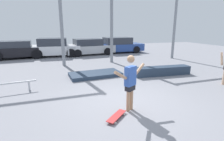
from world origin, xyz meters
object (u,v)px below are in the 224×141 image
object	(u,v)px
skateboarder	(130,80)
parked_car_white	(55,48)
parked_car_silver	(89,47)
parked_car_black	(17,50)
skateboard	(116,116)
grind_box	(162,71)
manual_pad	(95,74)
parked_car_blue	(119,45)

from	to	relation	value
skateboarder	parked_car_white	world-z (taller)	skateboarder
parked_car_silver	parked_car_black	bearing A→B (deg)	174.65
skateboard	parked_car_silver	distance (m)	11.17
grind_box	manual_pad	world-z (taller)	grind_box
grind_box	skateboarder	bearing A→B (deg)	-136.23
skateboarder	skateboard	bearing A→B (deg)	-177.97
grind_box	parked_car_blue	bearing A→B (deg)	85.01
parked_car_black	parked_car_blue	size ratio (longest dim) A/B	0.93
parked_car_white	parked_car_silver	world-z (taller)	parked_car_white
skateboard	parked_car_silver	xyz separation A→B (m)	(1.51, 11.05, 0.59)
parked_car_black	parked_car_blue	distance (m)	8.42
grind_box	parked_car_blue	size ratio (longest dim) A/B	0.65
skateboard	parked_car_black	world-z (taller)	parked_car_black
parked_car_black	skateboarder	bearing A→B (deg)	-69.99
grind_box	manual_pad	size ratio (longest dim) A/B	1.16
skateboarder	manual_pad	bearing A→B (deg)	62.06
skateboarder	parked_car_black	bearing A→B (deg)	83.73
grind_box	parked_car_black	size ratio (longest dim) A/B	0.70
grind_box	skateboard	bearing A→B (deg)	-137.74
grind_box	parked_car_blue	world-z (taller)	parked_car_blue
parked_car_blue	skateboarder	bearing A→B (deg)	-110.62
skateboard	parked_car_blue	world-z (taller)	parked_car_blue
manual_pad	parked_car_silver	world-z (taller)	parked_car_silver
skateboarder	parked_car_black	world-z (taller)	skateboarder
manual_pad	parked_car_silver	size ratio (longest dim) A/B	0.58
skateboard	parked_car_white	world-z (taller)	parked_car_white
manual_pad	parked_car_black	xyz separation A→B (m)	(-4.49, 6.82, 0.56)
parked_car_white	skateboard	bearing A→B (deg)	-78.34
skateboarder	parked_car_black	size ratio (longest dim) A/B	0.39
parked_car_white	parked_car_silver	distance (m)	2.87
parked_car_black	parked_car_white	distance (m)	2.72
parked_car_blue	grind_box	bearing A→B (deg)	-96.54
manual_pad	parked_car_silver	xyz separation A→B (m)	(1.09, 6.86, 0.57)
grind_box	parked_car_white	size ratio (longest dim) A/B	0.70
parked_car_white	grind_box	bearing A→B (deg)	-52.67
skateboard	manual_pad	world-z (taller)	manual_pad
parked_car_black	parked_car_blue	world-z (taller)	parked_car_blue
skateboarder	parked_car_white	size ratio (longest dim) A/B	0.39
skateboarder	manual_pad	xyz separation A→B (m)	(-0.11, 3.87, -0.83)
skateboard	parked_car_black	distance (m)	11.75
skateboard	parked_car_blue	bearing A→B (deg)	26.69
parked_car_white	parked_car_silver	size ratio (longest dim) A/B	0.95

